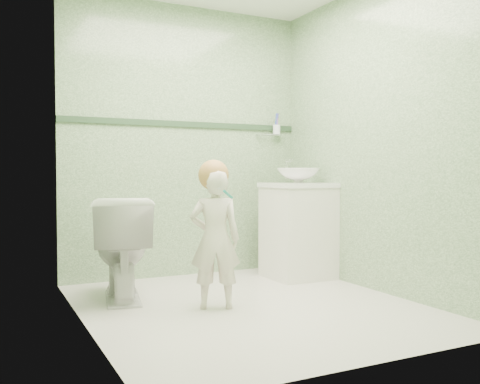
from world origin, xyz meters
TOP-DOWN VIEW (x-y plane):
  - ground at (0.00, 0.00)m, footprint 2.50×2.50m
  - room_shell at (0.00, 0.00)m, footprint 2.50×2.54m
  - trim_stripe at (0.00, 1.24)m, footprint 2.20×0.02m
  - vanity at (0.84, 0.70)m, footprint 0.52×0.50m
  - counter at (0.84, 0.70)m, footprint 0.54×0.52m
  - basin at (0.84, 0.70)m, footprint 0.37×0.37m
  - faucet at (0.84, 0.89)m, footprint 0.03×0.13m
  - cup_holder at (0.89, 1.18)m, footprint 0.26×0.07m
  - toilet at (-0.74, 0.60)m, footprint 0.55×0.80m
  - toddler at (-0.24, 0.05)m, footprint 0.40×0.33m
  - hair_cap at (-0.24, 0.08)m, footprint 0.21×0.21m
  - teal_toothbrush at (-0.21, -0.09)m, footprint 0.11×0.14m

SIDE VIEW (x-z plane):
  - ground at x=0.00m, z-range 0.00..0.00m
  - toilet at x=-0.74m, z-range 0.00..0.74m
  - vanity at x=0.84m, z-range 0.00..0.80m
  - toddler at x=-0.24m, z-range 0.00..0.94m
  - teal_toothbrush at x=-0.21m, z-range 0.74..0.82m
  - counter at x=0.84m, z-range 0.79..0.83m
  - basin at x=0.84m, z-range 0.83..0.96m
  - hair_cap at x=-0.24m, z-range 0.80..1.00m
  - faucet at x=0.84m, z-range 0.88..1.06m
  - room_shell at x=0.00m, z-range 0.00..2.40m
  - cup_holder at x=0.89m, z-range 1.23..1.44m
  - trim_stripe at x=0.00m, z-range 1.33..1.38m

